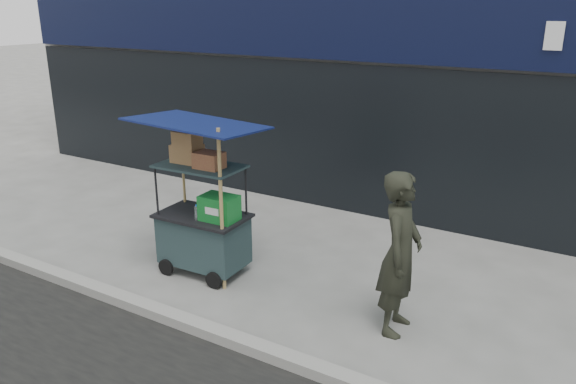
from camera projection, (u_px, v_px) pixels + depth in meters
The scene contains 4 objects.
ground at pixel (238, 333), 5.90m from camera, with size 80.00×80.00×0.00m, color slate.
curb at pixel (226, 337), 5.72m from camera, with size 80.00×0.18×0.12m, color gray.
vendor_cart at pixel (203, 220), 7.02m from camera, with size 1.54×1.12×2.03m.
vendor_man at pixel (400, 254), 5.71m from camera, with size 0.64×0.42×1.74m, color black.
Camera 1 is at (3.08, -4.11, 3.30)m, focal length 35.00 mm.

